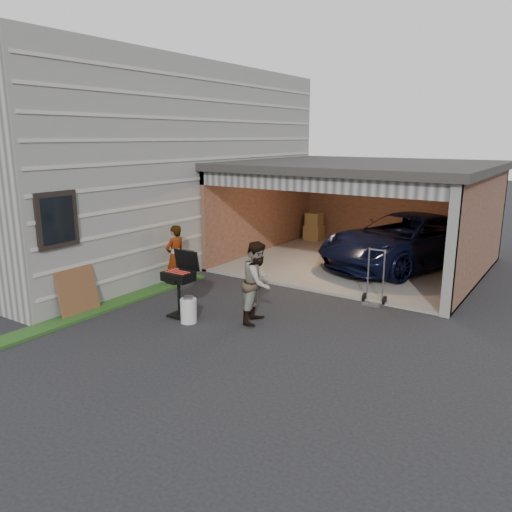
# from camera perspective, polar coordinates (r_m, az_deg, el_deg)

# --- Properties ---
(ground) EXTENTS (80.00, 80.00, 0.00)m
(ground) POSITION_cam_1_polar(r_m,az_deg,el_deg) (9.62, -8.22, -8.44)
(ground) COLOR black
(ground) RESTS_ON ground
(house) EXTENTS (7.00, 11.00, 5.50)m
(house) POSITION_cam_1_polar(r_m,az_deg,el_deg) (16.05, -15.04, 10.12)
(house) COLOR #474744
(house) RESTS_ON ground
(groundcover_strip) EXTENTS (0.50, 8.00, 0.06)m
(groundcover_strip) POSITION_cam_1_polar(r_m,az_deg,el_deg) (10.61, -21.06, -6.94)
(groundcover_strip) COLOR #193814
(groundcover_strip) RESTS_ON ground
(garage) EXTENTS (6.80, 6.30, 2.90)m
(garage) POSITION_cam_1_polar(r_m,az_deg,el_deg) (14.47, 12.32, 6.44)
(garage) COLOR #605E59
(garage) RESTS_ON ground
(minivan) EXTENTS (4.17, 5.72, 1.44)m
(minivan) POSITION_cam_1_polar(r_m,az_deg,el_deg) (14.35, 16.73, 1.48)
(minivan) COLOR black
(minivan) RESTS_ON ground
(woman) EXTENTS (0.43, 0.59, 1.51)m
(woman) POSITION_cam_1_polar(r_m,az_deg,el_deg) (12.20, -9.18, -0.01)
(woman) COLOR silver
(woman) RESTS_ON ground
(man) EXTENTS (0.77, 0.90, 1.62)m
(man) POSITION_cam_1_polar(r_m,az_deg,el_deg) (9.71, 0.20, -3.02)
(man) COLOR #3D2218
(man) RESTS_ON ground
(bbq_grill) EXTENTS (0.60, 0.53, 1.34)m
(bbq_grill) POSITION_cam_1_polar(r_m,az_deg,el_deg) (10.14, -8.73, -2.53)
(bbq_grill) COLOR black
(bbq_grill) RESTS_ON ground
(propane_tank) EXTENTS (0.35, 0.35, 0.48)m
(propane_tank) POSITION_cam_1_polar(r_m,az_deg,el_deg) (9.93, -7.71, -6.21)
(propane_tank) COLOR silver
(propane_tank) RESTS_ON ground
(plywood_panel) EXTENTS (0.25, 0.90, 0.99)m
(plywood_panel) POSITION_cam_1_polar(r_m,az_deg,el_deg) (10.83, -19.72, -3.81)
(plywood_panel) COLOR #55341D
(plywood_panel) RESTS_ON ground
(hand_truck) EXTENTS (0.51, 0.38, 1.23)m
(hand_truck) POSITION_cam_1_polar(r_m,az_deg,el_deg) (11.20, 13.33, -4.20)
(hand_truck) COLOR gray
(hand_truck) RESTS_ON ground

